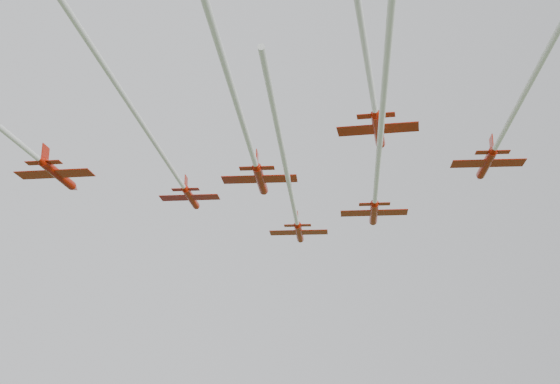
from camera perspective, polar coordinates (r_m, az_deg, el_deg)
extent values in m
cylinder|color=#A91404|center=(112.78, 1.40, -2.96)|extent=(3.24, 7.98, 1.04)
cone|color=#A91404|center=(117.47, 1.52, -3.58)|extent=(1.47, 1.92, 1.04)
cone|color=#A91404|center=(108.38, 1.27, -2.34)|extent=(1.22, 1.35, 0.94)
ellipsoid|color=black|center=(114.70, 1.45, -3.03)|extent=(0.63, 0.97, 0.30)
cube|color=#A91404|center=(112.00, 1.38, -2.98)|extent=(8.65, 4.68, 0.09)
cube|color=#A91404|center=(109.24, 1.30, -2.46)|extent=(3.94, 2.14, 0.08)
cube|color=#A91404|center=(109.71, 1.30, -1.97)|extent=(0.57, 1.66, 1.89)
cylinder|color=silver|center=(83.99, 0.31, 2.36)|extent=(14.62, 48.45, 0.57)
cylinder|color=#A91404|center=(103.55, -6.54, -0.41)|extent=(3.11, 7.44, 0.97)
cone|color=#A91404|center=(107.79, -6.07, -1.14)|extent=(1.39, 1.80, 0.97)
cone|color=#A91404|center=(99.57, -7.02, 0.33)|extent=(1.15, 1.27, 0.88)
ellipsoid|color=black|center=(105.30, -6.35, -0.52)|extent=(0.60, 0.91, 0.28)
cube|color=#A91404|center=(102.82, -6.62, -0.41)|extent=(8.08, 4.46, 0.09)
cube|color=#A91404|center=(100.35, -6.92, 0.18)|extent=(3.68, 2.04, 0.07)
cube|color=#A91404|center=(100.82, -6.88, 0.67)|extent=(0.55, 1.54, 1.76)
cylinder|color=silver|center=(78.29, -10.55, 5.70)|extent=(13.94, 44.10, 0.53)
cylinder|color=#A91404|center=(103.62, 6.88, -1.52)|extent=(3.51, 8.37, 1.09)
cone|color=#A91404|center=(108.52, 6.81, -2.28)|extent=(1.57, 2.02, 1.09)
cone|color=#A91404|center=(99.02, 6.94, -0.73)|extent=(1.30, 1.43, 0.99)
ellipsoid|color=black|center=(105.63, 6.84, -1.62)|extent=(0.67, 1.02, 0.32)
cube|color=#A91404|center=(102.79, 6.89, -1.53)|extent=(9.09, 5.02, 0.10)
cube|color=#A91404|center=(99.92, 6.93, -0.89)|extent=(4.14, 2.30, 0.08)
cube|color=#A91404|center=(100.44, 6.90, -0.33)|extent=(0.62, 1.73, 1.98)
cylinder|color=silver|center=(72.92, 7.49, 5.72)|extent=(16.57, 52.31, 0.59)
cylinder|color=#A91404|center=(95.59, -15.95, 1.26)|extent=(3.95, 8.56, 1.12)
cone|color=#A91404|center=(100.16, -14.79, 0.28)|extent=(1.67, 2.11, 1.12)
cone|color=#A91404|center=(91.35, -17.15, 2.27)|extent=(1.37, 1.50, 1.02)
ellipsoid|color=black|center=(97.48, -15.47, 1.10)|extent=(0.73, 1.06, 0.33)
cube|color=#A91404|center=(94.80, -16.15, 1.28)|extent=(9.35, 5.50, 0.10)
cube|color=#A91404|center=(92.17, -16.90, 2.07)|extent=(4.26, 2.52, 0.08)
cube|color=#A91404|center=(92.72, -16.79, 2.68)|extent=(0.71, 1.77, 2.04)
cylinder|color=#A91404|center=(91.69, -1.45, 0.93)|extent=(3.42, 8.42, 1.09)
cone|color=#A91404|center=(96.53, -1.14, -0.06)|extent=(1.55, 2.03, 1.09)
cone|color=#A91404|center=(87.17, -1.77, 1.96)|extent=(1.29, 1.42, 0.99)
ellipsoid|color=black|center=(93.70, -1.32, 0.77)|extent=(0.67, 1.02, 0.32)
cube|color=#A91404|center=(90.86, -1.50, 0.94)|extent=(9.13, 4.93, 0.10)
cube|color=#A91404|center=(88.05, -1.70, 1.75)|extent=(4.15, 2.26, 0.08)
cube|color=#A91404|center=(88.62, -1.68, 2.37)|extent=(0.60, 1.75, 1.99)
cylinder|color=silver|center=(70.29, -3.35, 7.03)|extent=(10.55, 34.39, 0.60)
cylinder|color=#A91404|center=(90.80, 14.87, 2.02)|extent=(3.09, 7.78, 1.01)
cone|color=#A91404|center=(95.17, 14.36, 1.05)|extent=(1.42, 1.86, 1.01)
cone|color=#A91404|center=(86.71, 15.39, 3.02)|extent=(1.18, 1.31, 0.92)
ellipsoid|color=black|center=(92.61, 14.65, 1.85)|extent=(0.61, 0.94, 0.29)
cube|color=#A91404|center=(90.04, 14.96, 2.04)|extent=(8.42, 4.49, 0.09)
cube|color=#A91404|center=(87.51, 15.29, 2.82)|extent=(3.83, 2.06, 0.07)
cube|color=#A91404|center=(88.03, 15.21, 3.39)|extent=(0.54, 1.61, 1.83)
cylinder|color=silver|center=(71.09, 18.04, 8.01)|extent=(9.73, 32.71, 0.55)
cylinder|color=#A91404|center=(80.71, 7.19, 4.54)|extent=(3.95, 7.75, 1.03)
cone|color=#A91404|center=(85.18, 7.39, 3.31)|extent=(1.59, 1.95, 1.03)
cone|color=#A91404|center=(76.54, 6.99, 5.82)|extent=(1.29, 1.39, 0.94)
ellipsoid|color=black|center=(82.58, 7.26, 4.28)|extent=(0.70, 0.97, 0.30)
cube|color=#A91404|center=(79.93, 7.17, 4.59)|extent=(8.54, 5.36, 0.09)
cube|color=#A91404|center=(77.36, 7.03, 5.56)|extent=(3.89, 2.45, 0.07)
cube|color=#A91404|center=(77.94, 7.01, 6.20)|extent=(0.72, 1.59, 1.87)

